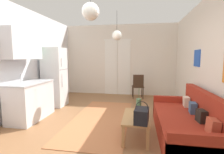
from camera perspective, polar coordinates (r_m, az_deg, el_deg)
name	(u,v)px	position (r m, az deg, el deg)	size (l,w,h in m)	color
ground_plane	(99,132)	(3.70, -4.29, -18.12)	(4.97, 7.54, 0.10)	#8E603D
wall_back	(120,60)	(6.83, 2.62, 5.70)	(4.57, 0.13, 2.80)	silver
wall_right	(221,63)	(3.56, 33.15, 4.00)	(0.12, 7.14, 2.80)	silver
wall_left	(1,62)	(4.46, -33.67, 4.26)	(0.12, 7.14, 2.80)	silver
area_rug	(101,118)	(4.26, -3.62, -13.89)	(1.34, 3.02, 0.01)	#B26B42
couch	(188,124)	(3.54, 24.45, -14.28)	(0.92, 2.17, 0.87)	maroon
coffee_table	(136,119)	(3.27, 8.20, -13.84)	(0.48, 0.94, 0.41)	#B27F4C
bamboo_vase	(139,105)	(3.51, 9.09, -9.29)	(0.11, 0.11, 0.47)	#47704C
handbag	(142,115)	(2.90, 10.04, -12.77)	(0.26, 0.36, 0.37)	black
refrigerator	(55,77)	(5.46, -18.91, -0.03)	(0.63, 0.58, 1.80)	white
kitchen_counter	(29,85)	(4.51, -26.47, -2.59)	(0.61, 1.19, 2.15)	silver
accent_chair	(138,85)	(6.22, 8.82, -2.78)	(0.46, 0.45, 0.88)	#382619
pendant_lamp_near	(91,12)	(3.03, -7.31, 21.22)	(0.29, 0.29, 0.68)	black
pendant_lamp_far	(117,35)	(4.88, 1.66, 13.99)	(0.27, 0.27, 0.81)	black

